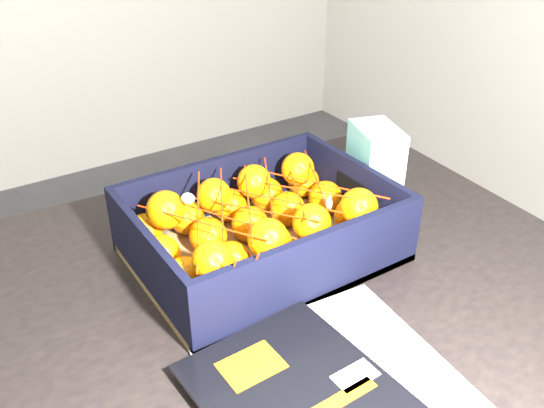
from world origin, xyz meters
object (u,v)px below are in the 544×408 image
table (223,351)px  magazine_stack (325,394)px  retail_carton (374,168)px  produce_crate (262,236)px

table → magazine_stack: bearing=-85.3°
magazine_stack → retail_carton: bearing=42.0°
table → produce_crate: size_ratio=3.17×
table → retail_carton: 0.42m
magazine_stack → retail_carton: (0.35, 0.31, 0.07)m
magazine_stack → retail_carton: retail_carton is taller
table → magazine_stack: (0.02, -0.23, 0.11)m
table → retail_carton: size_ratio=7.97×
magazine_stack → produce_crate: bearing=71.8°
magazine_stack → table: bearing=94.7°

